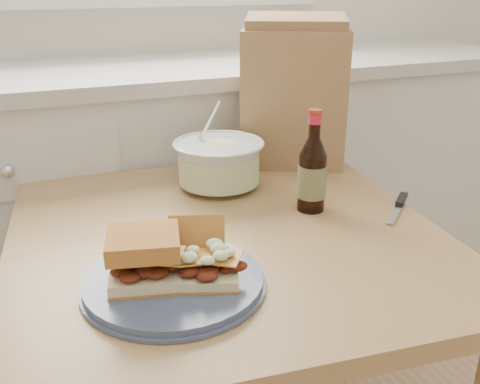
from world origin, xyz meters
name	(u,v)px	position (x,y,z in m)	size (l,w,h in m)	color
cabinet_run	(173,200)	(0.00, 1.70, 0.47)	(2.50, 0.64, 0.94)	silver
dining_table	(227,276)	(-0.10, 0.94, 0.61)	(0.95, 0.95, 0.71)	#A97F4F
plate	(174,282)	(-0.26, 0.78, 0.72)	(0.30, 0.30, 0.02)	#414C69
sandwich_left	(144,257)	(-0.30, 0.78, 0.77)	(0.14, 0.13, 0.08)	beige
sandwich_right	(203,258)	(-0.21, 0.77, 0.76)	(0.13, 0.17, 0.09)	beige
coleslaw_bowl	(219,165)	(-0.03, 1.18, 0.77)	(0.22, 0.22, 0.22)	silver
beer_bottle	(312,173)	(0.11, 0.97, 0.80)	(0.06, 0.06, 0.23)	black
knife	(400,203)	(0.31, 0.91, 0.72)	(0.14, 0.13, 0.01)	silver
paper_bag	(293,98)	(0.23, 1.28, 0.89)	(0.27, 0.18, 0.36)	#966E48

